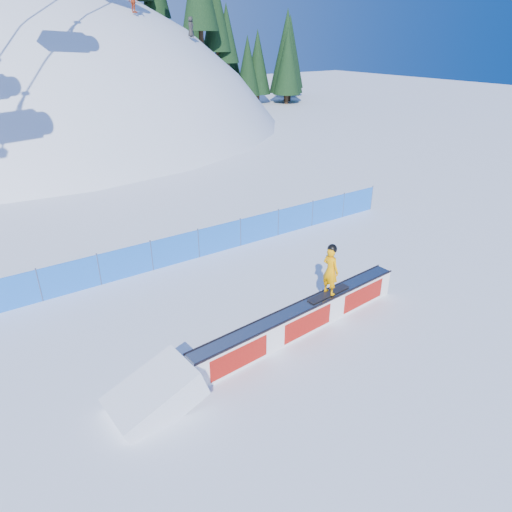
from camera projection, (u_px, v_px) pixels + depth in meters
ground at (238, 315)px, 14.72m from camera, size 160.00×160.00×0.00m
snow_hill at (50, 281)px, 53.75m from camera, size 64.00×64.00×64.00m
treeline at (230, 23)px, 53.30m from camera, size 25.05×11.67×20.48m
safety_fence at (176, 250)px, 17.80m from camera, size 22.05×0.05×1.30m
rail_box at (302, 319)px, 13.70m from camera, size 7.87×1.15×0.94m
snow_ramp at (156, 406)px, 11.14m from camera, size 2.37×1.59×1.42m
snowboarder at (331, 270)px, 13.75m from camera, size 1.63×0.60×1.68m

